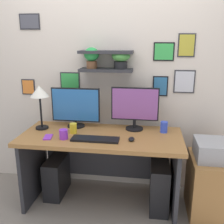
{
  "coord_description": "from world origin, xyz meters",
  "views": [
    {
      "loc": [
        0.45,
        -2.35,
        1.66
      ],
      "look_at": [
        0.1,
        0.05,
        0.97
      ],
      "focal_mm": 42.0,
      "sensor_mm": 36.0,
      "label": 1
    }
  ],
  "objects": [
    {
      "name": "computer_tower_right",
      "position": [
        0.58,
        -0.0,
        0.24
      ],
      "size": [
        0.18,
        0.4,
        0.48
      ],
      "primitive_type": "cube",
      "color": "black",
      "rests_on": "ground"
    },
    {
      "name": "printer",
      "position": [
        1.08,
        -0.03,
        0.67
      ],
      "size": [
        0.38,
        0.34,
        0.17
      ],
      "primitive_type": "cube",
      "color": "#9E9EA3",
      "rests_on": "drawer_cabinet"
    },
    {
      "name": "desk",
      "position": [
        0.0,
        0.05,
        0.54
      ],
      "size": [
        1.57,
        0.68,
        0.75
      ],
      "color": "#9E6B38",
      "rests_on": "ground"
    },
    {
      "name": "desk_lamp",
      "position": [
        -0.64,
        0.09,
        1.11
      ],
      "size": [
        0.19,
        0.19,
        0.45
      ],
      "color": "black",
      "rests_on": "desk"
    },
    {
      "name": "ground_plane",
      "position": [
        0.0,
        0.0,
        0.0
      ],
      "size": [
        8.0,
        8.0,
        0.0
      ],
      "primitive_type": "plane",
      "color": "gray"
    },
    {
      "name": "cell_phone",
      "position": [
        -0.48,
        -0.14,
        0.76
      ],
      "size": [
        0.09,
        0.15,
        0.01
      ],
      "primitive_type": "cube",
      "rotation": [
        0.0,
        0.0,
        0.18
      ],
      "color": "purple",
      "rests_on": "desk"
    },
    {
      "name": "back_wall_assembly",
      "position": [
        0.0,
        0.44,
        1.35
      ],
      "size": [
        4.4,
        0.24,
        2.7
      ],
      "color": "beige",
      "rests_on": "ground"
    },
    {
      "name": "monitor_left",
      "position": [
        -0.31,
        0.22,
        0.96
      ],
      "size": [
        0.51,
        0.18,
        0.41
      ],
      "color": "black",
      "rests_on": "desk"
    },
    {
      "name": "computer_mouse",
      "position": [
        0.3,
        -0.11,
        0.77
      ],
      "size": [
        0.06,
        0.09,
        0.03
      ],
      "primitive_type": "ellipsoid",
      "color": "black",
      "rests_on": "desk"
    },
    {
      "name": "water_cup",
      "position": [
        0.61,
        0.16,
        0.81
      ],
      "size": [
        0.07,
        0.07,
        0.11
      ],
      "primitive_type": "cylinder",
      "color": "blue",
      "rests_on": "desk"
    },
    {
      "name": "coffee_mug",
      "position": [
        -0.33,
        -0.15,
        0.8
      ],
      "size": [
        0.08,
        0.08,
        0.09
      ],
      "primitive_type": "cylinder",
      "color": "purple",
      "rests_on": "desk"
    },
    {
      "name": "keyboard",
      "position": [
        -0.03,
        -0.14,
        0.76
      ],
      "size": [
        0.44,
        0.14,
        0.02
      ],
      "primitive_type": "cube",
      "color": "black",
      "rests_on": "desk"
    },
    {
      "name": "pen_cup",
      "position": [
        -0.28,
        0.01,
        0.8
      ],
      "size": [
        0.07,
        0.07,
        0.1
      ],
      "primitive_type": "cylinder",
      "color": "yellow",
      "rests_on": "desk"
    },
    {
      "name": "drawer_cabinet",
      "position": [
        1.08,
        -0.03,
        0.29
      ],
      "size": [
        0.44,
        0.5,
        0.58
      ],
      "primitive_type": "cube",
      "color": "#9E6B38",
      "rests_on": "ground"
    },
    {
      "name": "computer_tower_left",
      "position": [
        -0.52,
        0.09,
        0.21
      ],
      "size": [
        0.18,
        0.4,
        0.41
      ],
      "primitive_type": "cube",
      "color": "black",
      "rests_on": "ground"
    },
    {
      "name": "monitor_right",
      "position": [
        0.31,
        0.22,
        0.99
      ],
      "size": [
        0.48,
        0.18,
        0.44
      ],
      "color": "black",
      "rests_on": "desk"
    }
  ]
}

